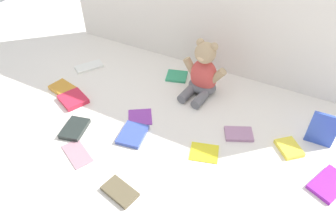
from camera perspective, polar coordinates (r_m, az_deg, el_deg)
ground_plane at (r=1.25m, az=1.85°, el=-0.59°), size 3.20×3.20×0.00m
teddy_bear at (r=1.32m, az=6.57°, el=7.00°), size 0.21×0.19×0.25m
book_case_0 at (r=1.57m, az=-14.58°, el=8.25°), size 0.13×0.15×0.01m
book_case_1 at (r=1.14m, az=28.01°, el=-11.82°), size 0.13×0.16×0.01m
book_case_2 at (r=1.45m, az=1.64°, el=6.74°), size 0.12×0.11×0.01m
book_case_3 at (r=1.22m, az=27.03°, el=-2.98°), size 0.10×0.02×0.13m
book_case_4 at (r=1.23m, az=-17.09°, el=-2.99°), size 0.11×0.13×0.02m
book_case_5 at (r=1.01m, az=-9.16°, el=-14.44°), size 0.13×0.09×0.01m
book_case_6 at (r=1.24m, az=-5.27°, el=-0.90°), size 0.13×0.13×0.01m
book_case_7 at (r=1.19m, az=13.13°, el=-4.03°), size 0.12×0.11×0.01m
book_case_8 at (r=1.44m, az=-18.95°, el=4.10°), size 0.14×0.10×0.02m
book_case_9 at (r=1.11m, az=6.81°, el=-7.50°), size 0.12×0.11×0.01m
book_case_10 at (r=1.16m, az=-6.64°, el=-4.20°), size 0.11×0.13×0.02m
book_case_11 at (r=1.37m, az=-17.36°, el=2.30°), size 0.14×0.13×0.02m
book_case_12 at (r=1.15m, az=-16.69°, el=-7.42°), size 0.15×0.12×0.01m
book_case_13 at (r=1.19m, az=21.77°, el=-6.30°), size 0.12×0.12×0.02m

